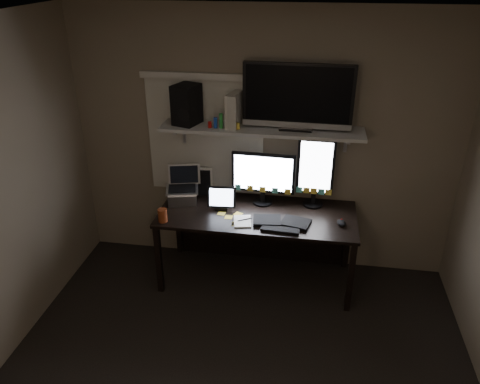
% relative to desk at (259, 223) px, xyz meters
% --- Properties ---
extents(ceiling, '(3.60, 3.60, 0.00)m').
position_rel_desk_xyz_m(ceiling, '(0.00, -1.55, 1.95)').
color(ceiling, silver).
rests_on(ceiling, back_wall).
extents(back_wall, '(3.60, 0.00, 3.60)m').
position_rel_desk_xyz_m(back_wall, '(0.00, 0.25, 0.70)').
color(back_wall, '#6B5F4D').
rests_on(back_wall, floor).
extents(window_blinds, '(1.10, 0.02, 1.10)m').
position_rel_desk_xyz_m(window_blinds, '(-0.55, 0.24, 0.75)').
color(window_blinds, silver).
rests_on(window_blinds, back_wall).
extents(desk, '(1.80, 0.75, 0.73)m').
position_rel_desk_xyz_m(desk, '(0.00, 0.00, 0.00)').
color(desk, black).
rests_on(desk, floor).
extents(wall_shelf, '(1.80, 0.35, 0.03)m').
position_rel_desk_xyz_m(wall_shelf, '(0.00, 0.08, 0.91)').
color(wall_shelf, '#AFAEAA').
rests_on(wall_shelf, back_wall).
extents(monitor_landscape, '(0.59, 0.09, 0.52)m').
position_rel_desk_xyz_m(monitor_landscape, '(0.03, 0.08, 0.44)').
color(monitor_landscape, black).
rests_on(monitor_landscape, desk).
extents(monitor_portrait, '(0.34, 0.08, 0.68)m').
position_rel_desk_xyz_m(monitor_portrait, '(0.50, 0.12, 0.51)').
color(monitor_portrait, black).
rests_on(monitor_portrait, desk).
extents(keyboard, '(0.52, 0.23, 0.03)m').
position_rel_desk_xyz_m(keyboard, '(0.23, -0.28, 0.19)').
color(keyboard, black).
rests_on(keyboard, desk).
extents(mouse, '(0.10, 0.13, 0.04)m').
position_rel_desk_xyz_m(mouse, '(0.75, -0.22, 0.20)').
color(mouse, black).
rests_on(mouse, desk).
extents(notepad, '(0.18, 0.23, 0.01)m').
position_rel_desk_xyz_m(notepad, '(-0.11, -0.31, 0.18)').
color(notepad, white).
rests_on(notepad, desk).
extents(tablet, '(0.27, 0.12, 0.23)m').
position_rel_desk_xyz_m(tablet, '(-0.33, -0.10, 0.29)').
color(tablet, black).
rests_on(tablet, desk).
extents(file_sorter, '(0.22, 0.12, 0.27)m').
position_rel_desk_xyz_m(file_sorter, '(-0.61, 0.18, 0.31)').
color(file_sorter, black).
rests_on(file_sorter, desk).
extents(laptop, '(0.35, 0.31, 0.34)m').
position_rel_desk_xyz_m(laptop, '(-0.73, -0.03, 0.35)').
color(laptop, '#ADADB2').
rests_on(laptop, desk).
extents(cup, '(0.11, 0.11, 0.12)m').
position_rel_desk_xyz_m(cup, '(-0.81, -0.40, 0.24)').
color(cup, maroon).
rests_on(cup, desk).
extents(sticky_notes, '(0.34, 0.29, 0.00)m').
position_rel_desk_xyz_m(sticky_notes, '(-0.21, -0.26, 0.18)').
color(sticky_notes, yellow).
rests_on(sticky_notes, desk).
extents(tv, '(0.95, 0.20, 0.57)m').
position_rel_desk_xyz_m(tv, '(0.30, 0.10, 1.21)').
color(tv, black).
rests_on(tv, wall_shelf).
extents(game_console, '(0.13, 0.26, 0.30)m').
position_rel_desk_xyz_m(game_console, '(-0.24, 0.08, 1.08)').
color(game_console, '#B9B4A7').
rests_on(game_console, wall_shelf).
extents(speaker, '(0.26, 0.29, 0.35)m').
position_rel_desk_xyz_m(speaker, '(-0.67, 0.09, 1.10)').
color(speaker, black).
rests_on(speaker, wall_shelf).
extents(bottles, '(0.21, 0.05, 0.13)m').
position_rel_desk_xyz_m(bottles, '(-0.32, 0.00, 0.99)').
color(bottles, '#A50F0C').
rests_on(bottles, wall_shelf).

